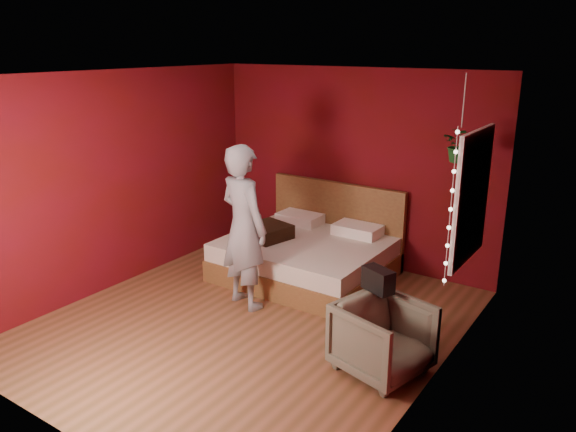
% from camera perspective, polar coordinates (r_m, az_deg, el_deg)
% --- Properties ---
extents(floor, '(4.50, 4.50, 0.00)m').
position_cam_1_polar(floor, '(6.19, -3.75, -10.66)').
color(floor, brown).
rests_on(floor, ground).
extents(room_walls, '(4.04, 4.54, 2.62)m').
position_cam_1_polar(room_walls, '(5.61, -4.08, 4.70)').
color(room_walls, '#5D0918').
rests_on(room_walls, ground).
extents(window, '(0.05, 0.97, 1.27)m').
position_cam_1_polar(window, '(5.57, 18.16, 1.88)').
color(window, white).
rests_on(window, room_walls).
extents(fairy_lights, '(0.04, 0.04, 1.45)m').
position_cam_1_polar(fairy_lights, '(5.09, 16.20, 0.66)').
color(fairy_lights, silver).
rests_on(fairy_lights, room_walls).
extents(bed, '(1.98, 1.68, 1.09)m').
position_cam_1_polar(bed, '(7.25, 2.14, -3.88)').
color(bed, brown).
rests_on(bed, ground).
extents(person, '(0.77, 0.61, 1.86)m').
position_cam_1_polar(person, '(6.24, -4.52, -1.15)').
color(person, gray).
rests_on(person, ground).
extents(armchair, '(0.91, 0.89, 0.68)m').
position_cam_1_polar(armchair, '(5.25, 9.61, -12.12)').
color(armchair, '#5E5E4A').
rests_on(armchair, ground).
extents(handbag, '(0.34, 0.26, 0.22)m').
position_cam_1_polar(handbag, '(5.29, 9.14, -6.41)').
color(handbag, black).
rests_on(handbag, armchair).
extents(throw_pillow, '(0.60, 0.60, 0.18)m').
position_cam_1_polar(throw_pillow, '(7.17, -2.08, -1.59)').
color(throw_pillow, '#321E10').
rests_on(throw_pillow, bed).
extents(hanging_plant, '(0.40, 0.38, 0.92)m').
position_cam_1_polar(hanging_plant, '(6.16, 17.06, 6.91)').
color(hanging_plant, silver).
rests_on(hanging_plant, room_walls).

